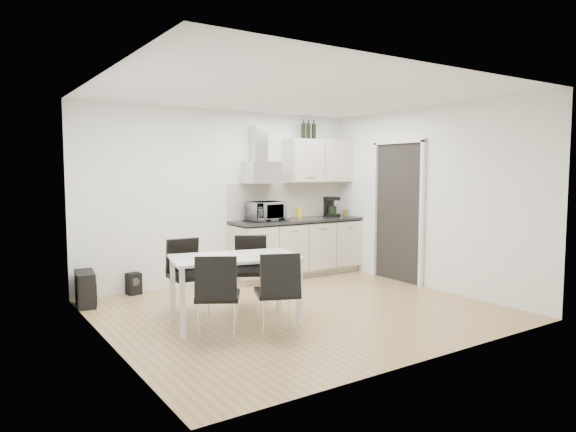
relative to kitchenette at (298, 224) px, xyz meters
name	(u,v)px	position (x,y,z in m)	size (l,w,h in m)	color
ground	(299,310)	(-1.18, -1.73, -0.83)	(4.50, 4.50, 0.00)	tan
wall_back	(224,197)	(-1.18, 0.27, 0.47)	(4.50, 0.10, 2.60)	white
wall_front	(430,216)	(-1.18, -3.73, 0.47)	(4.50, 0.10, 2.60)	white
wall_left	(106,212)	(-3.43, -1.73, 0.47)	(0.10, 4.00, 2.60)	white
wall_right	(428,198)	(1.07, -1.73, 0.47)	(0.10, 4.00, 2.60)	white
ceiling	(299,93)	(-1.18, -1.73, 1.77)	(4.50, 4.50, 0.00)	white
doorway	(397,213)	(1.03, -1.18, 0.22)	(0.08, 1.04, 2.10)	white
kitchenette	(298,224)	(0.00, 0.00, 0.00)	(2.22, 0.64, 2.52)	beige
dining_table	(235,263)	(-2.07, -1.76, -0.16)	(1.51, 1.07, 0.75)	white
chair_far_left	(189,277)	(-2.36, -1.14, -0.39)	(0.44, 0.50, 0.88)	black
chair_far_right	(250,272)	(-1.62, -1.31, -0.39)	(0.44, 0.50, 0.88)	black
chair_near_left	(218,297)	(-2.50, -2.21, -0.39)	(0.44, 0.50, 0.88)	black
chair_near_right	(277,294)	(-1.93, -2.42, -0.39)	(0.44, 0.50, 0.88)	black
guitar_amp	(85,289)	(-3.31, -0.08, -0.61)	(0.29, 0.54, 0.43)	black
floor_speaker	(134,284)	(-2.62, 0.17, -0.68)	(0.18, 0.16, 0.30)	black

